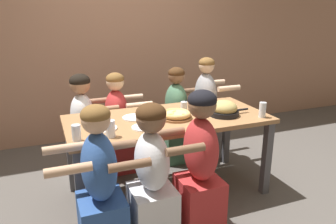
{
  "coord_description": "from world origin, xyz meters",
  "views": [
    {
      "loc": [
        -1.05,
        -2.67,
        1.71
      ],
      "look_at": [
        0.0,
        0.0,
        0.82
      ],
      "focal_mm": 35.0,
      "sensor_mm": 36.0,
      "label": 1
    }
  ],
  "objects_px": {
    "diner_far_left": "(84,130)",
    "diner_far_midright": "(176,119)",
    "empty_plate_b": "(134,117)",
    "empty_plate_a": "(104,128)",
    "drinking_glass_b": "(262,111)",
    "drinking_glass_a": "(76,134)",
    "diner_near_left": "(100,191)",
    "drinking_glass_d": "(151,115)",
    "diner_near_midleft": "(152,181)",
    "empty_plate_c": "(144,127)",
    "skillet_bowl": "(224,109)",
    "drinking_glass_e": "(110,130)",
    "diner_far_midleft": "(118,127)",
    "diner_far_right": "(205,112)",
    "drinking_glass_c": "(201,119)",
    "cocktail_glass_blue": "(184,106)",
    "diner_near_center": "(200,169)",
    "pizza_board_main": "(176,115)"
  },
  "relations": [
    {
      "from": "empty_plate_a",
      "to": "diner_near_center",
      "type": "xyz_separation_m",
      "value": [
        0.62,
        -0.55,
        -0.23
      ]
    },
    {
      "from": "drinking_glass_c",
      "to": "diner_near_left",
      "type": "distance_m",
      "value": 1.03
    },
    {
      "from": "diner_far_left",
      "to": "drinking_glass_b",
      "type": "bearing_deg",
      "value": 57.17
    },
    {
      "from": "drinking_glass_b",
      "to": "drinking_glass_d",
      "type": "xyz_separation_m",
      "value": [
        -0.98,
        0.29,
        -0.01
      ]
    },
    {
      "from": "drinking_glass_a",
      "to": "diner_near_center",
      "type": "distance_m",
      "value": 0.97
    },
    {
      "from": "drinking_glass_b",
      "to": "diner_far_midright",
      "type": "distance_m",
      "value": 1.11
    },
    {
      "from": "empty_plate_c",
      "to": "diner_far_right",
      "type": "height_order",
      "value": "diner_far_right"
    },
    {
      "from": "skillet_bowl",
      "to": "diner_far_midright",
      "type": "distance_m",
      "value": 0.87
    },
    {
      "from": "diner_near_left",
      "to": "diner_far_midleft",
      "type": "bearing_deg",
      "value": -18.15
    },
    {
      "from": "drinking_glass_b",
      "to": "diner_near_center",
      "type": "xyz_separation_m",
      "value": [
        -0.8,
        -0.33,
        -0.28
      ]
    },
    {
      "from": "diner_far_left",
      "to": "diner_far_midright",
      "type": "relative_size",
      "value": 1.0
    },
    {
      "from": "drinking_glass_b",
      "to": "diner_far_right",
      "type": "bearing_deg",
      "value": 94.2
    },
    {
      "from": "empty_plate_a",
      "to": "empty_plate_b",
      "type": "bearing_deg",
      "value": 30.97
    },
    {
      "from": "cocktail_glass_blue",
      "to": "diner_far_midright",
      "type": "bearing_deg",
      "value": 74.93
    },
    {
      "from": "pizza_board_main",
      "to": "drinking_glass_d",
      "type": "height_order",
      "value": "drinking_glass_d"
    },
    {
      "from": "skillet_bowl",
      "to": "diner_near_midleft",
      "type": "distance_m",
      "value": 1.07
    },
    {
      "from": "empty_plate_b",
      "to": "diner_far_left",
      "type": "bearing_deg",
      "value": 125.04
    },
    {
      "from": "empty_plate_c",
      "to": "skillet_bowl",
      "type": "bearing_deg",
      "value": 3.89
    },
    {
      "from": "skillet_bowl",
      "to": "cocktail_glass_blue",
      "type": "height_order",
      "value": "skillet_bowl"
    },
    {
      "from": "drinking_glass_e",
      "to": "diner_near_center",
      "type": "height_order",
      "value": "diner_near_center"
    },
    {
      "from": "diner_near_midleft",
      "to": "diner_near_center",
      "type": "bearing_deg",
      "value": -90.0
    },
    {
      "from": "empty_plate_b",
      "to": "drinking_glass_e",
      "type": "bearing_deg",
      "value": -127.84
    },
    {
      "from": "drinking_glass_b",
      "to": "diner_near_midleft",
      "type": "height_order",
      "value": "diner_near_midleft"
    },
    {
      "from": "empty_plate_a",
      "to": "diner_near_midleft",
      "type": "distance_m",
      "value": 0.65
    },
    {
      "from": "diner_near_center",
      "to": "drinking_glass_e",
      "type": "bearing_deg",
      "value": 59.65
    },
    {
      "from": "cocktail_glass_blue",
      "to": "drinking_glass_c",
      "type": "relative_size",
      "value": 0.78
    },
    {
      "from": "skillet_bowl",
      "to": "empty_plate_b",
      "type": "xyz_separation_m",
      "value": [
        -0.81,
        0.23,
        -0.05
      ]
    },
    {
      "from": "empty_plate_b",
      "to": "drinking_glass_b",
      "type": "xyz_separation_m",
      "value": [
        1.11,
        -0.41,
        0.05
      ]
    },
    {
      "from": "drinking_glass_c",
      "to": "diner_near_midleft",
      "type": "height_order",
      "value": "diner_near_midleft"
    },
    {
      "from": "drinking_glass_a",
      "to": "diner_near_left",
      "type": "xyz_separation_m",
      "value": [
        0.09,
        -0.36,
        -0.3
      ]
    },
    {
      "from": "drinking_glass_d",
      "to": "diner_far_midleft",
      "type": "relative_size",
      "value": 0.1
    },
    {
      "from": "drinking_glass_a",
      "to": "diner_far_left",
      "type": "bearing_deg",
      "value": 80.32
    },
    {
      "from": "pizza_board_main",
      "to": "empty_plate_c",
      "type": "xyz_separation_m",
      "value": [
        -0.35,
        -0.13,
        -0.03
      ]
    },
    {
      "from": "pizza_board_main",
      "to": "drinking_glass_a",
      "type": "bearing_deg",
      "value": -166.27
    },
    {
      "from": "drinking_glass_a",
      "to": "diner_far_midright",
      "type": "xyz_separation_m",
      "value": [
        1.21,
        0.93,
        -0.32
      ]
    },
    {
      "from": "diner_near_left",
      "to": "diner_far_midright",
      "type": "height_order",
      "value": "diner_near_left"
    },
    {
      "from": "cocktail_glass_blue",
      "to": "diner_near_midleft",
      "type": "relative_size",
      "value": 0.1
    },
    {
      "from": "skillet_bowl",
      "to": "diner_far_left",
      "type": "relative_size",
      "value": 0.36
    },
    {
      "from": "drinking_glass_d",
      "to": "diner_near_center",
      "type": "xyz_separation_m",
      "value": [
        0.18,
        -0.62,
        -0.27
      ]
    },
    {
      "from": "skillet_bowl",
      "to": "empty_plate_c",
      "type": "distance_m",
      "value": 0.81
    },
    {
      "from": "drinking_glass_e",
      "to": "diner_far_midleft",
      "type": "xyz_separation_m",
      "value": [
        0.26,
        0.94,
        -0.33
      ]
    },
    {
      "from": "empty_plate_a",
      "to": "drinking_glass_c",
      "type": "relative_size",
      "value": 1.6
    },
    {
      "from": "drinking_glass_d",
      "to": "diner_far_left",
      "type": "bearing_deg",
      "value": 127.41
    },
    {
      "from": "diner_near_center",
      "to": "diner_far_left",
      "type": "relative_size",
      "value": 1.06
    },
    {
      "from": "empty_plate_b",
      "to": "diner_far_right",
      "type": "relative_size",
      "value": 0.18
    },
    {
      "from": "empty_plate_a",
      "to": "drinking_glass_b",
      "type": "relative_size",
      "value": 1.59
    },
    {
      "from": "drinking_glass_e",
      "to": "diner_near_left",
      "type": "bearing_deg",
      "value": -114.54
    },
    {
      "from": "diner_far_midleft",
      "to": "drinking_glass_e",
      "type": "bearing_deg",
      "value": -15.62
    },
    {
      "from": "drinking_glass_b",
      "to": "diner_far_midleft",
      "type": "xyz_separation_m",
      "value": [
        -1.14,
        0.97,
        -0.33
      ]
    },
    {
      "from": "drinking_glass_c",
      "to": "drinking_glass_a",
      "type": "bearing_deg",
      "value": 177.75
    }
  ]
}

